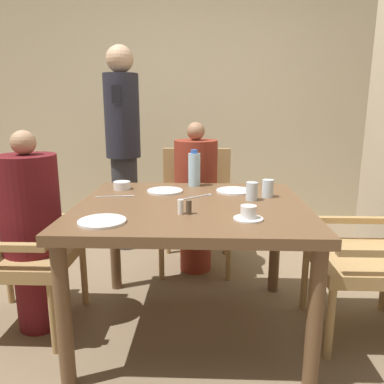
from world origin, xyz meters
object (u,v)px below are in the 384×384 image
Objects in this scene: teacup_with_saucer at (248,214)px; bowl_small at (122,185)px; plate_main_left at (102,221)px; chair_right_side at (382,248)px; chair_left_side at (8,243)px; chair_far_side at (196,202)px; diner_in_left_chair at (32,230)px; plate_dessert_center at (234,191)px; water_bottle at (194,169)px; glass_tall_mid at (268,188)px; standing_host at (123,143)px; glass_tall_near at (252,191)px; diner_in_far_chair at (196,196)px; plate_main_right at (165,191)px.

teacup_with_saucer is 0.94m from bowl_small.
bowl_small is at bearing 95.03° from plate_main_left.
chair_right_side reaches higher than bowl_small.
teacup_with_saucer is 1.31× the size of bowl_small.
chair_left_side and chair_far_side have the same top height.
chair_left_side is 1.00× the size of chair_right_side.
diner_in_left_chair is 5.26× the size of plate_main_left.
chair_far_side reaches higher than plate_dessert_center.
bowl_small is at bearing 139.81° from teacup_with_saucer.
teacup_with_saucer is at bearing -12.15° from chair_left_side.
plate_dessert_center is (-0.78, 0.28, 0.25)m from chair_right_side.
plate_main_left is (0.50, -0.35, 0.17)m from diner_in_left_chair.
water_bottle is 2.34× the size of glass_tall_mid.
standing_host is at bearing 127.45° from water_bottle.
chair_far_side and chair_right_side have the same top height.
glass_tall_mid is (0.81, 0.51, 0.04)m from plate_main_left.
chair_far_side is 0.95m from glass_tall_mid.
chair_right_side reaches higher than glass_tall_near.
chair_right_side is at bearing -42.86° from chair_far_side.
glass_tall_mid reaches higher than teacup_with_saucer.
glass_tall_mid is at bearing 6.23° from chair_left_side.
diner_in_far_chair is (0.88, 0.81, 0.00)m from diner_in_left_chair.
water_bottle reaches higher than glass_tall_near.
glass_tall_near is at bearing 80.97° from teacup_with_saucer.
chair_right_side is 1.53m from bowl_small.
plate_main_right is at bearing -107.46° from diner_in_far_chair.
bowl_small is (-0.72, 0.61, -0.00)m from teacup_with_saucer.
chair_far_side is 0.84m from standing_host.
water_bottle is (-0.00, -0.36, 0.27)m from diner_in_far_chair.
diner_in_far_chair is 0.65× the size of standing_host.
diner_in_left_chair reaches higher than plate_main_right.
glass_tall_near is (0.77, -0.25, 0.03)m from bowl_small.
diner_in_left_chair is 1.91m from chair_right_side.
chair_left_side is at bearing -167.53° from plate_dessert_center.
teacup_with_saucer reaches higher than plate_main_left.
plate_dessert_center is (0.63, 0.63, 0.00)m from plate_main_left.
bowl_small is 1.04× the size of glass_tall_near.
standing_host is 1.35m from plate_dessert_center.
diner_in_left_chair is 5.26× the size of plate_dessert_center.
diner_in_far_chair is 5.30× the size of plate_main_left.
chair_left_side is 4.25× the size of plate_main_right.
standing_host is 8.09× the size of plate_dessert_center.
chair_right_side is 4.25× the size of plate_dessert_center.
standing_host is (0.24, 1.28, 0.35)m from diner_in_left_chair.
diner_in_left_chair is at bearing 0.00° from chair_left_side.
plate_dessert_center is 0.56m from teacup_with_saucer.
diner_in_far_chair is 1.31m from chair_right_side.
plate_main_left is (0.25, -1.63, -0.18)m from standing_host.
diner_in_far_chair is 0.59m from plate_main_right.
plate_main_right is (-0.17, -0.54, 0.17)m from diner_in_far_chair.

